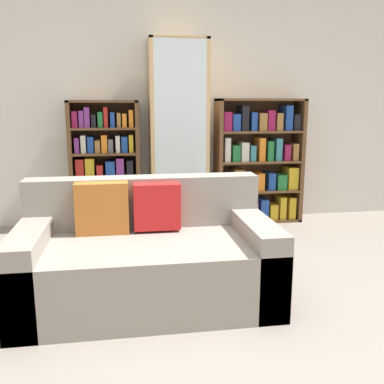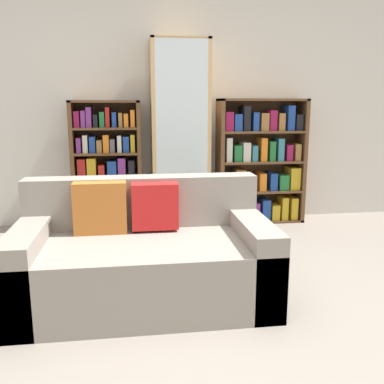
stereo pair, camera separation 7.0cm
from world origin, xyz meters
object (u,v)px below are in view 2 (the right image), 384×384
object	(u,v)px
couch	(144,258)
wine_bottle	(239,218)
display_cabinet	(180,135)
bookshelf_right	(260,164)
bookshelf_left	(107,167)

from	to	relation	value
couch	wine_bottle	xyz separation A→B (m)	(1.01, 1.37, -0.12)
display_cabinet	bookshelf_right	world-z (taller)	display_cabinet
bookshelf_left	bookshelf_right	world-z (taller)	bookshelf_right
couch	bookshelf_left	distance (m)	1.89
wine_bottle	bookshelf_left	bearing A→B (deg)	161.40
bookshelf_right	wine_bottle	size ratio (longest dim) A/B	3.35
bookshelf_right	wine_bottle	world-z (taller)	bookshelf_right
bookshelf_right	couch	bearing A→B (deg)	-126.67
bookshelf_left	bookshelf_right	bearing A→B (deg)	0.01
display_cabinet	wine_bottle	size ratio (longest dim) A/B	4.83
bookshelf_right	wine_bottle	xyz separation A→B (m)	(-0.35, -0.45, -0.49)
bookshelf_right	wine_bottle	distance (m)	0.75
display_cabinet	bookshelf_right	distance (m)	0.97
bookshelf_left	display_cabinet	world-z (taller)	display_cabinet
couch	bookshelf_right	bearing A→B (deg)	53.33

